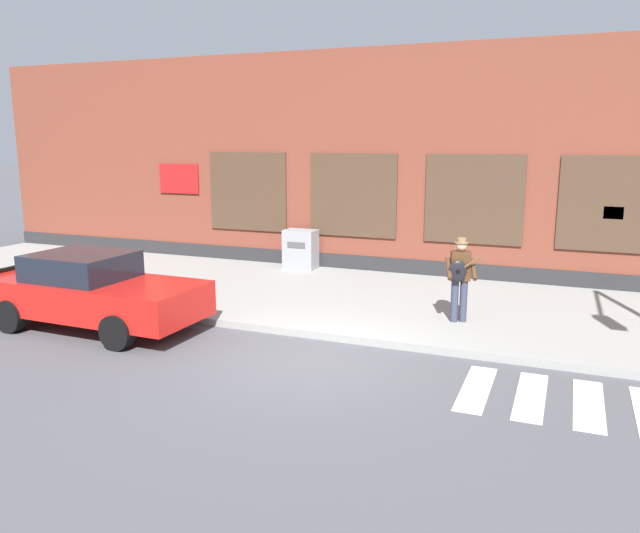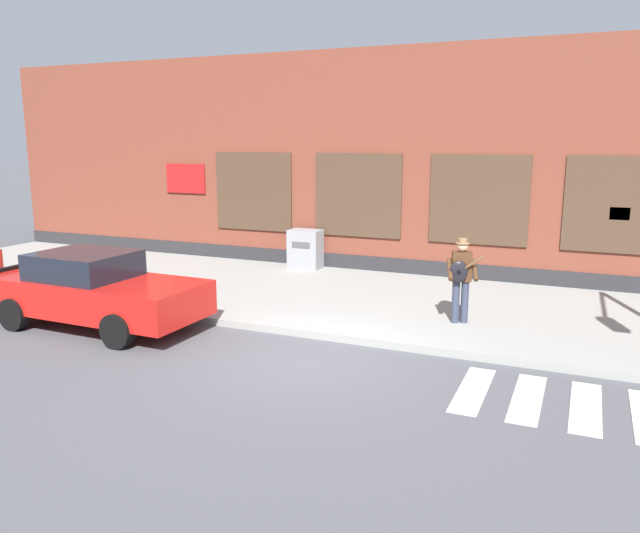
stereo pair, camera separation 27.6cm
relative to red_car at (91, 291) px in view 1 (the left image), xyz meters
The scene contains 6 objects.
ground_plane 4.90m from the red_car, ahead, with size 160.00×160.00×0.00m, color #4C4C51.
sidewalk 6.27m from the red_car, 39.14° to the left, with size 28.00×5.87×0.15m.
building_backdrop 10.36m from the red_car, 61.38° to the left, with size 28.00×4.06×6.16m.
red_car is the anchor object (origin of this frame).
busker 7.40m from the red_car, 21.46° to the left, with size 0.78×0.66×1.71m.
utility_box 6.66m from the red_car, 74.49° to the left, with size 0.90×0.62×1.10m.
Camera 1 is at (4.00, -9.46, 3.76)m, focal length 35.00 mm.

